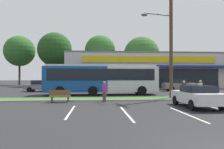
% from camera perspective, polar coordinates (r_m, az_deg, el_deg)
% --- Properties ---
extents(grass_median, '(56.00, 2.20, 0.12)m').
position_cam_1_polar(grass_median, '(19.50, 5.41, -6.15)').
color(grass_median, '#386B28').
rests_on(grass_median, ground_plane).
extents(curb_lip, '(56.00, 0.24, 0.12)m').
position_cam_1_polar(curb_lip, '(18.31, 6.07, -6.52)').
color(curb_lip, '#99968C').
rests_on(curb_lip, ground_plane).
extents(parking_stripe_0, '(0.12, 4.80, 0.01)m').
position_cam_1_polar(parking_stripe_0, '(12.86, -10.52, -9.30)').
color(parking_stripe_0, silver).
rests_on(parking_stripe_0, ground_plane).
extents(parking_stripe_1, '(0.12, 4.80, 0.01)m').
position_cam_1_polar(parking_stripe_1, '(12.05, 3.69, -9.90)').
color(parking_stripe_1, silver).
rests_on(parking_stripe_1, ground_plane).
extents(parking_stripe_2, '(0.12, 4.80, 0.01)m').
position_cam_1_polar(parking_stripe_2, '(12.43, 18.45, -9.58)').
color(parking_stripe_2, silver).
rests_on(parking_stripe_2, ground_plane).
extents(storefront_building, '(27.24, 15.39, 6.08)m').
position_cam_1_polar(storefront_building, '(43.10, 7.43, 0.88)').
color(storefront_building, '#BCB7AD').
rests_on(storefront_building, ground_plane).
extents(tree_far_left, '(6.92, 6.92, 11.28)m').
position_cam_1_polar(tree_far_left, '(55.18, -22.57, 5.55)').
color(tree_far_left, '#473323').
rests_on(tree_far_left, ground_plane).
extents(tree_left, '(7.13, 7.13, 11.23)m').
position_cam_1_polar(tree_left, '(48.59, -14.44, 6.18)').
color(tree_left, '#473323').
rests_on(tree_left, ground_plane).
extents(tree_mid_left, '(7.13, 7.13, 11.57)m').
position_cam_1_polar(tree_mid_left, '(52.04, -3.07, 6.08)').
color(tree_mid_left, '#473323').
rests_on(tree_mid_left, ground_plane).
extents(tree_mid, '(8.24, 8.24, 11.21)m').
position_cam_1_polar(tree_mid, '(52.21, 7.57, 5.06)').
color(tree_mid, '#473323').
rests_on(tree_mid, ground_plane).
extents(utility_pole, '(3.16, 2.36, 10.15)m').
position_cam_1_polar(utility_pole, '(20.35, 14.53, 9.24)').
color(utility_pole, '#4C3826').
rests_on(utility_pole, ground_plane).
extents(city_bus, '(12.17, 2.79, 3.25)m').
position_cam_1_polar(city_bus, '(24.22, -2.78, -1.02)').
color(city_bus, '#144793').
rests_on(city_bus, ground_plane).
extents(bus_stop_bench, '(1.60, 0.45, 0.95)m').
position_cam_1_polar(bus_stop_bench, '(17.49, -13.17, -5.32)').
color(bus_stop_bench, brown).
rests_on(bus_stop_bench, ground_plane).
extents(car_1, '(4.29, 2.00, 1.51)m').
position_cam_1_polar(car_1, '(30.32, -3.82, -2.80)').
color(car_1, maroon).
rests_on(car_1, ground_plane).
extents(car_2, '(4.51, 1.88, 1.45)m').
position_cam_1_polar(car_2, '(29.99, 6.46, -2.85)').
color(car_2, '#515459').
rests_on(car_2, ground_plane).
extents(car_3, '(4.17, 1.97, 1.49)m').
position_cam_1_polar(car_3, '(30.96, -17.71, -2.76)').
color(car_3, slate).
rests_on(car_3, ground_plane).
extents(car_4, '(2.01, 4.25, 1.40)m').
position_cam_1_polar(car_4, '(15.25, 20.91, -5.12)').
color(car_4, silver).
rests_on(car_4, ground_plane).
extents(car_5, '(4.52, 1.96, 1.62)m').
position_cam_1_polar(car_5, '(32.18, 16.88, -2.57)').
color(car_5, slate).
rests_on(car_5, ground_plane).
extents(pedestrian_near_bench, '(0.33, 0.33, 1.66)m').
position_cam_1_polar(pedestrian_near_bench, '(18.23, 17.93, -4.08)').
color(pedestrian_near_bench, '#726651').
rests_on(pedestrian_near_bench, ground_plane).
extents(pedestrian_mid, '(0.33, 0.33, 1.61)m').
position_cam_1_polar(pedestrian_mid, '(17.24, -1.97, -4.38)').
color(pedestrian_mid, '#47423D').
rests_on(pedestrian_mid, ground_plane).
extents(pedestrian_far, '(0.34, 0.34, 1.67)m').
position_cam_1_polar(pedestrian_far, '(19.39, 21.69, -3.84)').
color(pedestrian_far, '#1E2338').
rests_on(pedestrian_far, ground_plane).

